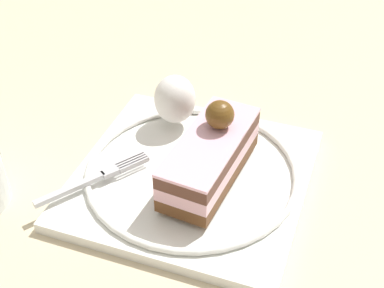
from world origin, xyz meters
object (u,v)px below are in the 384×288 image
Objects in this scene: cake_slice at (210,155)px; whipped_cream_dollop at (175,99)px; dessert_plate at (192,176)px; fork at (96,178)px.

cake_slice is 0.09m from whipped_cream_dollop.
whipped_cream_dollop is at bearing 133.72° from dessert_plate.
whipped_cream_dollop is at bearing 142.89° from cake_slice.
dessert_plate is 2.31× the size of fork.
fork is at bearing -139.06° from dessert_plate.
whipped_cream_dollop reaches higher than dessert_plate.
cake_slice reaches higher than fork.
dessert_plate is 0.04m from cake_slice.
cake_slice is at bearing 6.64° from dessert_plate.
whipped_cream_dollop is at bearing 83.97° from fork.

